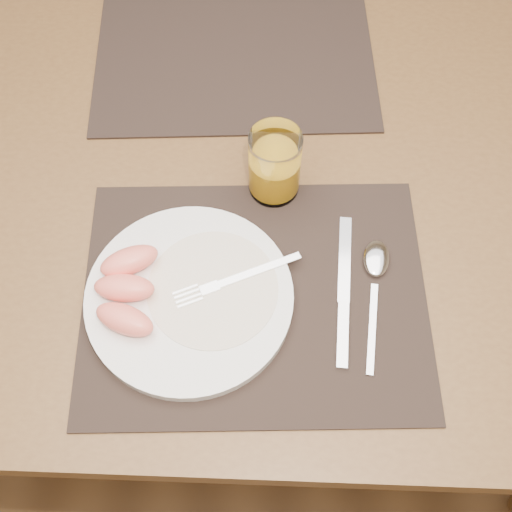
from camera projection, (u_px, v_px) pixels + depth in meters
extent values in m
plane|color=#55381D|center=(250.00, 341.00, 1.61)|extent=(5.00, 5.00, 0.00)
cube|color=brown|center=(245.00, 169.00, 0.97)|extent=(1.40, 0.90, 0.04)
cube|color=black|center=(255.00, 296.00, 0.84)|extent=(0.47, 0.37, 0.00)
cube|color=black|center=(235.00, 51.00, 1.05)|extent=(0.47, 0.38, 0.00)
cylinder|color=white|center=(189.00, 298.00, 0.83)|extent=(0.27, 0.27, 0.02)
cylinder|color=white|center=(213.00, 288.00, 0.83)|extent=(0.17, 0.17, 0.00)
cube|color=silver|center=(260.00, 270.00, 0.84)|extent=(0.11, 0.06, 0.00)
cube|color=silver|center=(210.00, 288.00, 0.83)|extent=(0.03, 0.02, 0.00)
cube|color=silver|center=(188.00, 296.00, 0.82)|extent=(0.04, 0.04, 0.00)
cube|color=silver|center=(345.00, 259.00, 0.86)|extent=(0.02, 0.13, 0.00)
cube|color=silver|center=(343.00, 334.00, 0.81)|extent=(0.02, 0.09, 0.01)
cube|color=silver|center=(372.00, 328.00, 0.82)|extent=(0.02, 0.13, 0.00)
ellipsoid|color=silver|center=(376.00, 258.00, 0.86)|extent=(0.04, 0.06, 0.01)
cylinder|color=white|center=(275.00, 164.00, 0.87)|extent=(0.07, 0.07, 0.11)
cylinder|color=#F3A614|center=(274.00, 173.00, 0.89)|extent=(0.06, 0.06, 0.06)
ellipsoid|color=#FF7F68|center=(125.00, 319.00, 0.79)|extent=(0.09, 0.06, 0.03)
ellipsoid|color=#FF7F68|center=(124.00, 288.00, 0.81)|extent=(0.08, 0.04, 0.03)
ellipsoid|color=#FF7F68|center=(129.00, 261.00, 0.83)|extent=(0.09, 0.07, 0.03)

